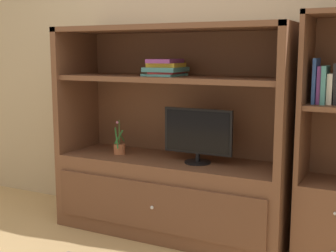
# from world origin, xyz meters

# --- Properties ---
(ground_plane) EXTENTS (8.00, 8.00, 0.00)m
(ground_plane) POSITION_xyz_m (0.00, 0.00, 0.00)
(ground_plane) COLOR tan
(painted_rear_wall) EXTENTS (6.00, 0.10, 2.80)m
(painted_rear_wall) POSITION_xyz_m (0.00, 0.75, 1.40)
(painted_rear_wall) COLOR tan
(painted_rear_wall) RESTS_ON ground_plane
(media_console) EXTENTS (1.72, 0.57, 1.51)m
(media_console) POSITION_xyz_m (0.00, 0.41, 0.47)
(media_console) COLOR brown
(media_console) RESTS_ON ground_plane
(tv_monitor) EXTENTS (0.50, 0.18, 0.38)m
(tv_monitor) POSITION_xyz_m (0.22, 0.37, 0.77)
(tv_monitor) COLOR black
(tv_monitor) RESTS_ON media_console
(potted_plant) EXTENTS (0.10, 0.10, 0.26)m
(potted_plant) POSITION_xyz_m (-0.43, 0.37, 0.61)
(potted_plant) COLOR #B26642
(potted_plant) RESTS_ON media_console
(magazine_stack) EXTENTS (0.26, 0.31, 0.12)m
(magazine_stack) POSITION_xyz_m (-0.05, 0.40, 1.22)
(magazine_stack) COLOR teal
(magazine_stack) RESTS_ON media_console
(upright_book_row) EXTENTS (0.15, 0.18, 0.28)m
(upright_book_row) POSITION_xyz_m (1.05, 0.40, 1.13)
(upright_book_row) COLOR #2D519E
(upright_book_row) RESTS_ON bookshelf_tall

